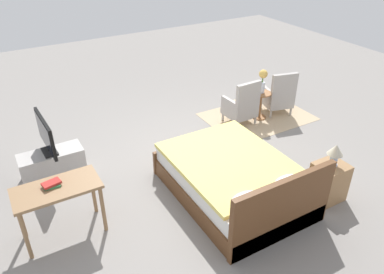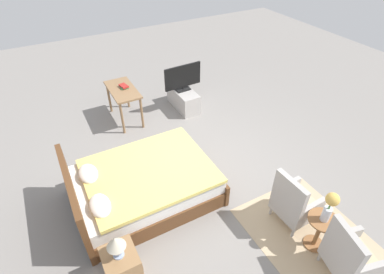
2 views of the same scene
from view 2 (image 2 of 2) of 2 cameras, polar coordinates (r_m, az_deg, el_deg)
The scene contains 13 objects.
ground_plane at distance 5.43m, azimuth 1.15°, elevation -6.25°, with size 16.00×16.00×0.00m, color gray.
floor_rug at distance 4.82m, azimuth 22.50°, elevation -18.06°, with size 2.10×1.50×0.01m.
bed at distance 4.82m, azimuth -9.44°, elevation -9.09°, with size 1.56×2.15×0.96m.
armchair_by_window_left at distance 4.38m, azimuth 27.78°, elevation -19.51°, with size 0.65×0.65×0.92m.
armchair_by_window_right at distance 4.65m, azimuth 18.86°, elevation -11.82°, with size 0.56×0.56×0.92m.
side_table at distance 4.52m, azimuth 23.14°, elevation -15.82°, with size 0.40×0.40×0.56m.
flower_vase at distance 4.15m, azimuth 24.85°, elevation -11.62°, with size 0.17×0.17×0.48m.
nightstand at distance 4.05m, azimuth -13.10°, elevation -23.16°, with size 0.44×0.41×0.58m.
table_lamp at distance 3.63m, azimuth -14.28°, elevation -19.22°, with size 0.22×0.22×0.33m.
tv_stand at distance 7.00m, azimuth -1.68°, elevation 7.33°, with size 0.96×0.40×0.46m.
tv_flatscreen at distance 6.75m, azimuth -1.78°, elevation 11.28°, with size 0.21×0.88×0.59m.
vanity_desk at distance 6.52m, azimuth -13.01°, elevation 8.04°, with size 1.04×0.52×0.76m.
book_stack at distance 6.50m, azimuth -12.86°, elevation 9.38°, with size 0.24×0.17×0.06m.
Camera 2 is at (-3.38, 1.95, 3.78)m, focal length 28.00 mm.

